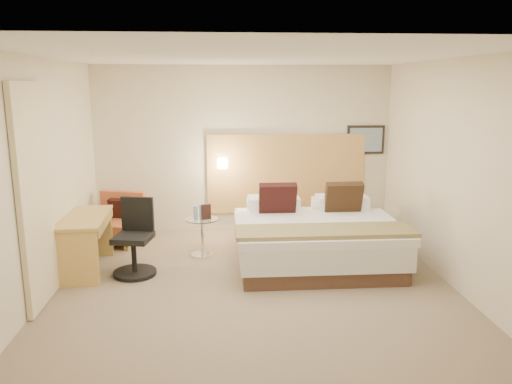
{
  "coord_description": "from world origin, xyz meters",
  "views": [
    {
      "loc": [
        -0.37,
        -5.6,
        2.4
      ],
      "look_at": [
        0.07,
        0.68,
        1.03
      ],
      "focal_mm": 35.0,
      "sensor_mm": 36.0,
      "label": 1
    }
  ],
  "objects": [
    {
      "name": "floor",
      "position": [
        0.0,
        0.0,
        -0.01
      ],
      "size": [
        4.8,
        5.0,
        0.02
      ],
      "primitive_type": "cube",
      "color": "#7B6953",
      "rests_on": "ground"
    },
    {
      "name": "ceiling",
      "position": [
        0.0,
        0.0,
        2.71
      ],
      "size": [
        4.8,
        5.0,
        0.02
      ],
      "primitive_type": "cube",
      "color": "white",
      "rests_on": "floor"
    },
    {
      "name": "wall_back",
      "position": [
        0.0,
        2.51,
        1.35
      ],
      "size": [
        4.8,
        0.02,
        2.7
      ],
      "primitive_type": "cube",
      "color": "beige",
      "rests_on": "floor"
    },
    {
      "name": "wall_front",
      "position": [
        0.0,
        -2.51,
        1.35
      ],
      "size": [
        4.8,
        0.02,
        2.7
      ],
      "primitive_type": "cube",
      "color": "beige",
      "rests_on": "floor"
    },
    {
      "name": "wall_left",
      "position": [
        -2.41,
        0.0,
        1.35
      ],
      "size": [
        0.02,
        5.0,
        2.7
      ],
      "primitive_type": "cube",
      "color": "beige",
      "rests_on": "floor"
    },
    {
      "name": "wall_right",
      "position": [
        2.41,
        0.0,
        1.35
      ],
      "size": [
        0.02,
        5.0,
        2.7
      ],
      "primitive_type": "cube",
      "color": "beige",
      "rests_on": "floor"
    },
    {
      "name": "headboard_panel",
      "position": [
        0.7,
        2.47,
        0.95
      ],
      "size": [
        2.6,
        0.04,
        1.3
      ],
      "primitive_type": "cube",
      "color": "#BD8A49",
      "rests_on": "wall_back"
    },
    {
      "name": "art_frame",
      "position": [
        2.02,
        2.48,
        1.5
      ],
      "size": [
        0.62,
        0.03,
        0.47
      ],
      "primitive_type": "cube",
      "color": "black",
      "rests_on": "wall_back"
    },
    {
      "name": "art_canvas",
      "position": [
        2.02,
        2.46,
        1.5
      ],
      "size": [
        0.54,
        0.01,
        0.39
      ],
      "primitive_type": "cube",
      "color": "gray",
      "rests_on": "wall_back"
    },
    {
      "name": "lamp_arm",
      "position": [
        -0.35,
        2.42,
        1.15
      ],
      "size": [
        0.02,
        0.12,
        0.02
      ],
      "primitive_type": "cylinder",
      "rotation": [
        1.57,
        0.0,
        0.0
      ],
      "color": "silver",
      "rests_on": "wall_back"
    },
    {
      "name": "lamp_shade",
      "position": [
        -0.35,
        2.36,
        1.15
      ],
      "size": [
        0.15,
        0.15,
        0.15
      ],
      "primitive_type": "cube",
      "color": "#FFEDC6",
      "rests_on": "wall_back"
    },
    {
      "name": "curtain",
      "position": [
        -2.36,
        -0.25,
        1.22
      ],
      "size": [
        0.06,
        0.9,
        2.42
      ],
      "primitive_type": "cube",
      "color": "beige",
      "rests_on": "wall_left"
    },
    {
      "name": "bottle_a",
      "position": [
        -0.74,
        1.21,
        0.64
      ],
      "size": [
        0.07,
        0.07,
        0.19
      ],
      "primitive_type": "cylinder",
      "rotation": [
        0.0,
        0.0,
        0.35
      ],
      "color": "#96BCE8",
      "rests_on": "side_table"
    },
    {
      "name": "bottle_b",
      "position": [
        -0.66,
        1.27,
        0.64
      ],
      "size": [
        0.07,
        0.07,
        0.19
      ],
      "primitive_type": "cylinder",
      "rotation": [
        0.0,
        0.0,
        0.35
      ],
      "color": "#8099C5",
      "rests_on": "side_table"
    },
    {
      "name": "menu_folder",
      "position": [
        -0.59,
        1.21,
        0.65
      ],
      "size": [
        0.14,
        0.09,
        0.21
      ],
      "primitive_type": "cube",
      "rotation": [
        0.0,
        0.0,
        0.35
      ],
      "color": "black",
      "rests_on": "side_table"
    },
    {
      "name": "bed",
      "position": [
        0.89,
        0.92,
        0.34
      ],
      "size": [
        2.2,
        2.1,
        1.06
      ],
      "color": "#442D22",
      "rests_on": "floor"
    },
    {
      "name": "lounge_chair",
      "position": [
        -1.96,
        1.9,
        0.31
      ],
      "size": [
        0.88,
        0.81,
        0.77
      ],
      "color": "tan",
      "rests_on": "floor"
    },
    {
      "name": "side_table",
      "position": [
        -0.65,
        1.24,
        0.3
      ],
      "size": [
        0.62,
        0.62,
        0.54
      ],
      "color": "white",
      "rests_on": "floor"
    },
    {
      "name": "desk",
      "position": [
        -2.11,
        0.74,
        0.58
      ],
      "size": [
        0.61,
        1.21,
        0.74
      ],
      "color": "#B69147",
      "rests_on": "floor"
    },
    {
      "name": "desk_chair",
      "position": [
        -1.49,
        0.58,
        0.4
      ],
      "size": [
        0.64,
        0.64,
        0.97
      ],
      "color": "black",
      "rests_on": "floor"
    }
  ]
}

